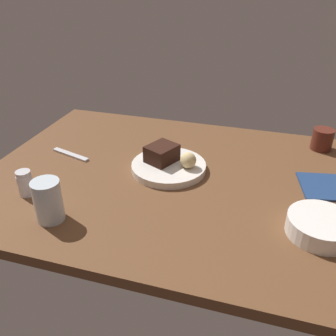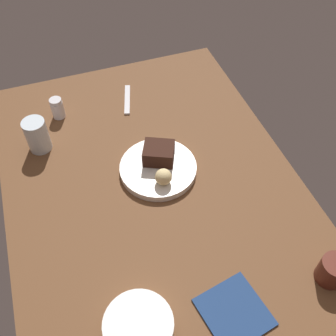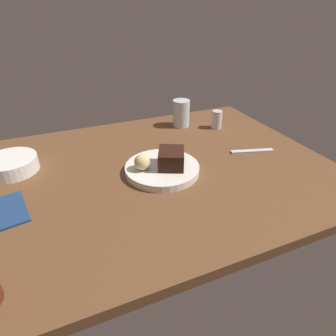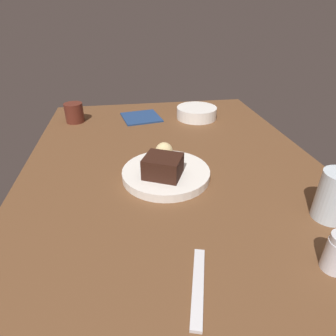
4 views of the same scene
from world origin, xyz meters
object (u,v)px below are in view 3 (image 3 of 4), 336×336
at_px(water_glass, 181,113).
at_px(dessert_spoon, 252,151).
at_px(salt_shaker, 217,120).
at_px(side_bowl, 11,165).
at_px(dessert_plate, 162,169).
at_px(chocolate_cake_slice, 171,158).
at_px(bread_roll, 142,162).

relative_size(water_glass, dessert_spoon, 0.73).
distance_m(salt_shaker, side_bowl, 0.77).
height_order(dessert_plate, water_glass, water_glass).
bearing_deg(dessert_plate, chocolate_cake_slice, 155.92).
bearing_deg(bread_roll, dessert_spoon, 179.56).
xyz_separation_m(chocolate_cake_slice, bread_roll, (0.09, -0.02, -0.00)).
height_order(water_glass, dessert_spoon, water_glass).
relative_size(water_glass, side_bowl, 0.69).
xyz_separation_m(dessert_plate, water_glass, (-0.21, -0.32, 0.04)).
bearing_deg(bread_roll, side_bowl, -26.64).
relative_size(dessert_plate, chocolate_cake_slice, 2.57).
relative_size(dessert_plate, side_bowl, 1.45).
bearing_deg(dessert_spoon, water_glass, 128.20).
height_order(dessert_plate, side_bowl, side_bowl).
bearing_deg(water_glass, salt_shaker, 147.98).
distance_m(chocolate_cake_slice, dessert_spoon, 0.32).
bearing_deg(side_bowl, salt_shaker, -176.09).
xyz_separation_m(dessert_plate, salt_shaker, (-0.34, -0.24, 0.02)).
bearing_deg(salt_shaker, side_bowl, 3.91).
relative_size(bread_roll, dessert_spoon, 0.32).
xyz_separation_m(dessert_plate, dessert_spoon, (-0.34, -0.00, -0.01)).
bearing_deg(chocolate_cake_slice, water_glass, -119.64).
xyz_separation_m(side_bowl, dessert_spoon, (-0.77, 0.19, -0.02)).
height_order(bread_roll, salt_shaker, salt_shaker).
bearing_deg(chocolate_cake_slice, salt_shaker, -141.23).
height_order(dessert_plate, dessert_spoon, dessert_plate).
relative_size(salt_shaker, water_glass, 0.66).
height_order(dessert_plate, bread_roll, bread_roll).
height_order(chocolate_cake_slice, side_bowl, chocolate_cake_slice).
relative_size(chocolate_cake_slice, bread_roll, 1.85).
relative_size(dessert_plate, salt_shaker, 3.17).
height_order(chocolate_cake_slice, bread_roll, chocolate_cake_slice).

